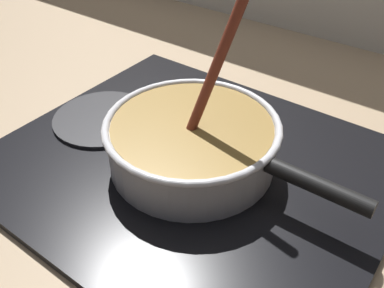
# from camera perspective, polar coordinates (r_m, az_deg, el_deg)

# --- Properties ---
(ground) EXTENTS (2.40, 1.60, 0.04)m
(ground) POSITION_cam_1_polar(r_m,az_deg,el_deg) (0.56, -16.68, -15.39)
(ground) COLOR #9E8466
(hob_plate) EXTENTS (0.56, 0.48, 0.01)m
(hob_plate) POSITION_cam_1_polar(r_m,az_deg,el_deg) (0.63, 0.00, -2.85)
(hob_plate) COLOR black
(hob_plate) RESTS_ON ground
(burner_ring) EXTENTS (0.20, 0.20, 0.01)m
(burner_ring) POSITION_cam_1_polar(r_m,az_deg,el_deg) (0.62, 0.00, -2.15)
(burner_ring) COLOR #592D0C
(burner_ring) RESTS_ON hob_plate
(spare_burner) EXTENTS (0.17, 0.17, 0.01)m
(spare_burner) POSITION_cam_1_polar(r_m,az_deg,el_deg) (0.73, -11.91, 3.45)
(spare_burner) COLOR #262628
(spare_burner) RESTS_ON hob_plate
(cooking_pan) EXTENTS (0.38, 0.25, 0.30)m
(cooking_pan) POSITION_cam_1_polar(r_m,az_deg,el_deg) (0.60, 0.14, 0.38)
(cooking_pan) COLOR silver
(cooking_pan) RESTS_ON hob_plate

